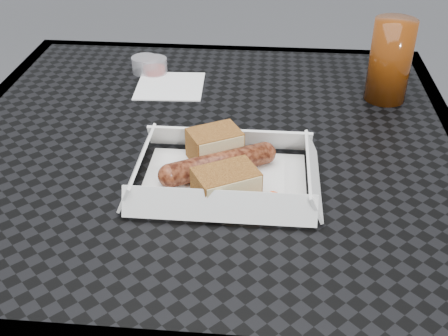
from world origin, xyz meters
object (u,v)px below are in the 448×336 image
object	(u,v)px
food_tray	(225,181)
bratwurst	(219,164)
patio_table	(206,180)
drink_glass	(390,61)

from	to	relation	value
food_tray	bratwurst	distance (m)	0.03
food_tray	bratwurst	world-z (taller)	bratwurst
patio_table	drink_glass	bearing A→B (deg)	29.57
patio_table	bratwurst	world-z (taller)	bratwurst
patio_table	drink_glass	size ratio (longest dim) A/B	5.68
patio_table	drink_glass	distance (m)	0.37
food_tray	drink_glass	bearing A→B (deg)	47.89
food_tray	drink_glass	xyz separation A→B (m)	(0.26, 0.28, 0.07)
food_tray	bratwurst	size ratio (longest dim) A/B	1.41
patio_table	food_tray	size ratio (longest dim) A/B	3.64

